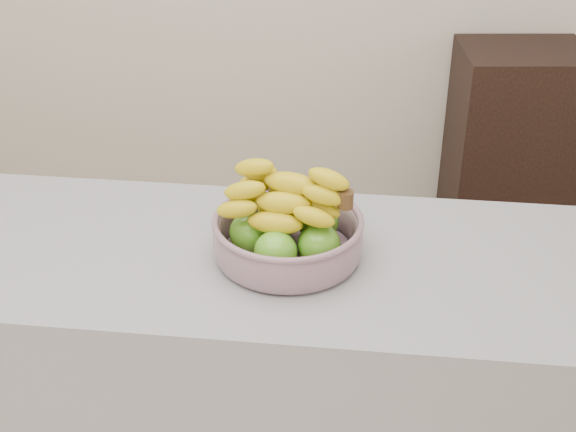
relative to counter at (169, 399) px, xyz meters
name	(u,v)px	position (x,y,z in m)	size (l,w,h in m)	color
counter	(169,399)	(0.00, 0.00, 0.00)	(2.00, 0.60, 0.90)	gray
cabinet	(511,153)	(1.02, 1.58, -0.02)	(0.48, 0.39, 0.87)	black
fruit_bowl	(288,231)	(0.30, 0.00, 0.51)	(0.32, 0.32, 0.20)	#8B93A7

